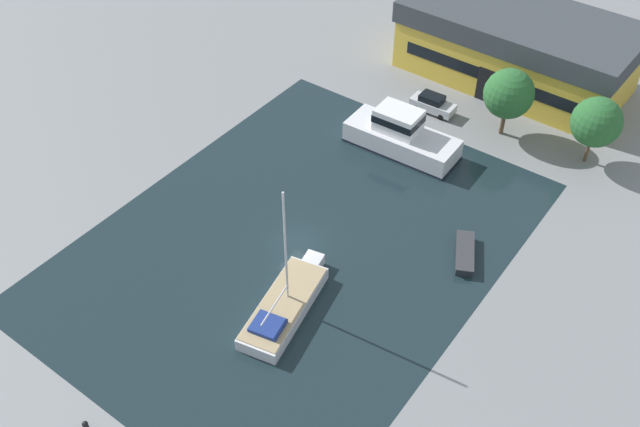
{
  "coord_description": "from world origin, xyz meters",
  "views": [
    {
      "loc": [
        24.52,
        -30.52,
        39.23
      ],
      "look_at": [
        0.0,
        2.84,
        1.0
      ],
      "focal_mm": 40.0,
      "sensor_mm": 36.0,
      "label": 1
    }
  ],
  "objects_px": {
    "warehouse_building": "(517,47)",
    "motor_cruiser": "(401,136)",
    "quay_tree_by_water": "(597,122)",
    "quay_tree_near_building": "(509,94)",
    "parked_car": "(433,104)",
    "sailboat_moored": "(285,305)",
    "small_dinghy": "(465,253)"
  },
  "relations": [
    {
      "from": "warehouse_building",
      "to": "parked_car",
      "type": "height_order",
      "value": "warehouse_building"
    },
    {
      "from": "quay_tree_by_water",
      "to": "sailboat_moored",
      "type": "relative_size",
      "value": 0.59
    },
    {
      "from": "quay_tree_by_water",
      "to": "sailboat_moored",
      "type": "height_order",
      "value": "sailboat_moored"
    },
    {
      "from": "quay_tree_by_water",
      "to": "motor_cruiser",
      "type": "height_order",
      "value": "quay_tree_by_water"
    },
    {
      "from": "small_dinghy",
      "to": "warehouse_building",
      "type": "bearing_deg",
      "value": 80.86
    },
    {
      "from": "motor_cruiser",
      "to": "small_dinghy",
      "type": "xyz_separation_m",
      "value": [
        11.04,
        -8.57,
        -1.11
      ]
    },
    {
      "from": "quay_tree_by_water",
      "to": "quay_tree_near_building",
      "type": "bearing_deg",
      "value": -175.6
    },
    {
      "from": "quay_tree_by_water",
      "to": "warehouse_building",
      "type": "bearing_deg",
      "value": 142.01
    },
    {
      "from": "quay_tree_near_building",
      "to": "parked_car",
      "type": "bearing_deg",
      "value": -174.23
    },
    {
      "from": "sailboat_moored",
      "to": "motor_cruiser",
      "type": "xyz_separation_m",
      "value": [
        -3.32,
        20.79,
        0.86
      ]
    },
    {
      "from": "warehouse_building",
      "to": "quay_tree_by_water",
      "type": "distance_m",
      "value": 14.15
    },
    {
      "from": "quay_tree_near_building",
      "to": "motor_cruiser",
      "type": "xyz_separation_m",
      "value": [
        -6.27,
        -7.6,
        -2.81
      ]
    },
    {
      "from": "quay_tree_by_water",
      "to": "small_dinghy",
      "type": "height_order",
      "value": "quay_tree_by_water"
    },
    {
      "from": "quay_tree_by_water",
      "to": "small_dinghy",
      "type": "distance_m",
      "value": 17.45
    },
    {
      "from": "parked_car",
      "to": "quay_tree_near_building",
      "type": "bearing_deg",
      "value": 94.67
    },
    {
      "from": "small_dinghy",
      "to": "parked_car",
      "type": "bearing_deg",
      "value": 100.18
    },
    {
      "from": "quay_tree_near_building",
      "to": "parked_car",
      "type": "relative_size",
      "value": 1.51
    },
    {
      "from": "quay_tree_by_water",
      "to": "sailboat_moored",
      "type": "distance_m",
      "value": 31.12
    },
    {
      "from": "warehouse_building",
      "to": "parked_car",
      "type": "bearing_deg",
      "value": -107.92
    },
    {
      "from": "quay_tree_by_water",
      "to": "motor_cruiser",
      "type": "distance_m",
      "value": 16.49
    },
    {
      "from": "parked_car",
      "to": "sailboat_moored",
      "type": "height_order",
      "value": "sailboat_moored"
    },
    {
      "from": "quay_tree_near_building",
      "to": "sailboat_moored",
      "type": "bearing_deg",
      "value": -95.94
    },
    {
      "from": "warehouse_building",
      "to": "sailboat_moored",
      "type": "height_order",
      "value": "sailboat_moored"
    },
    {
      "from": "warehouse_building",
      "to": "motor_cruiser",
      "type": "bearing_deg",
      "value": -98.22
    },
    {
      "from": "quay_tree_near_building",
      "to": "quay_tree_by_water",
      "type": "xyz_separation_m",
      "value": [
        7.78,
        0.6,
        -0.13
      ]
    },
    {
      "from": "warehouse_building",
      "to": "quay_tree_near_building",
      "type": "xyz_separation_m",
      "value": [
        3.36,
        -9.3,
        0.69
      ]
    },
    {
      "from": "warehouse_building",
      "to": "motor_cruiser",
      "type": "xyz_separation_m",
      "value": [
        -2.91,
        -16.9,
        -2.12
      ]
    },
    {
      "from": "parked_car",
      "to": "small_dinghy",
      "type": "xyz_separation_m",
      "value": [
        11.66,
        -15.47,
        -0.5
      ]
    },
    {
      "from": "warehouse_building",
      "to": "quay_tree_by_water",
      "type": "height_order",
      "value": "warehouse_building"
    },
    {
      "from": "warehouse_building",
      "to": "small_dinghy",
      "type": "xyz_separation_m",
      "value": [
        8.12,
        -25.47,
        -3.22
      ]
    },
    {
      "from": "quay_tree_near_building",
      "to": "sailboat_moored",
      "type": "relative_size",
      "value": 0.61
    },
    {
      "from": "small_dinghy",
      "to": "quay_tree_near_building",
      "type": "bearing_deg",
      "value": 79.59
    }
  ]
}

